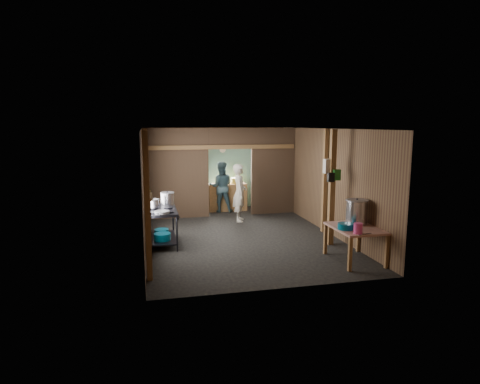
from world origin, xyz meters
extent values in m
cube|color=black|center=(0.00, 0.00, 0.00)|extent=(4.50, 7.00, 0.00)
cube|color=#41403E|center=(0.00, 0.00, 2.60)|extent=(4.50, 7.00, 0.00)
cube|color=brown|center=(0.00, 3.50, 1.30)|extent=(4.50, 0.00, 2.60)
cube|color=brown|center=(0.00, -3.50, 1.30)|extent=(4.50, 0.00, 2.60)
cube|color=brown|center=(-2.25, 0.00, 1.30)|extent=(0.00, 7.00, 2.60)
cube|color=brown|center=(2.25, 0.00, 1.30)|extent=(0.00, 7.00, 2.60)
cube|color=brown|center=(-1.32, 2.20, 1.30)|extent=(1.85, 0.10, 2.60)
cube|color=brown|center=(1.57, 2.20, 1.30)|extent=(1.35, 0.10, 2.60)
cube|color=brown|center=(0.25, 2.20, 2.30)|extent=(1.30, 0.10, 0.60)
cube|color=#67AD9F|center=(0.00, 3.44, 1.25)|extent=(4.40, 0.06, 2.50)
cube|color=#A47045|center=(0.30, 2.95, 0.42)|extent=(1.20, 0.50, 0.85)
cylinder|color=silver|center=(0.25, 3.40, 1.90)|extent=(0.20, 0.03, 0.20)
cube|color=#A47045|center=(-2.18, -2.60, 1.30)|extent=(0.10, 0.12, 2.60)
cube|color=#A47045|center=(-2.18, -0.80, 1.30)|extent=(0.10, 0.12, 2.60)
cube|color=#A47045|center=(-2.18, 1.20, 1.30)|extent=(0.10, 0.12, 2.60)
cube|color=#A47045|center=(2.18, -0.20, 1.30)|extent=(0.10, 0.12, 2.60)
cube|color=#A47045|center=(1.85, -1.30, 1.30)|extent=(0.12, 0.12, 2.60)
cube|color=#A47045|center=(0.00, 2.15, 2.05)|extent=(4.40, 0.12, 0.12)
cylinder|color=gray|center=(-2.21, 0.40, 1.65)|extent=(0.03, 0.34, 0.34)
cylinder|color=black|center=(-2.21, 0.80, 1.55)|extent=(0.03, 0.30, 0.30)
cube|color=#A47045|center=(-2.15, -2.10, 1.40)|extent=(0.14, 0.80, 0.03)
cylinder|color=silver|center=(-2.15, -2.35, 1.47)|extent=(0.07, 0.07, 0.10)
cylinder|color=#B58A27|center=(-2.15, -2.10, 1.47)|extent=(0.08, 0.08, 0.10)
cylinder|color=#1D6C1F|center=(-2.15, -1.88, 1.47)|extent=(0.06, 0.06, 0.10)
cube|color=silver|center=(1.80, -1.22, 1.78)|extent=(0.22, 0.15, 0.32)
cube|color=#1D6C1F|center=(1.92, -1.36, 1.60)|extent=(0.16, 0.12, 0.24)
cube|color=black|center=(1.78, -1.38, 1.55)|extent=(0.14, 0.10, 0.20)
cylinder|color=silver|center=(-2.05, 0.07, 0.87)|extent=(0.15, 0.15, 0.09)
cylinder|color=#05607F|center=(-1.88, -0.67, 0.24)|extent=(0.38, 0.38, 0.15)
cylinder|color=#05607F|center=(-1.88, -0.21, 0.23)|extent=(0.33, 0.33, 0.13)
cylinder|color=#05607F|center=(1.57, -2.57, 0.75)|extent=(0.35, 0.35, 0.12)
cylinder|color=#E44594|center=(1.64, -2.91, 0.79)|extent=(0.21, 0.21, 0.20)
cube|color=silver|center=(1.73, -3.00, 0.69)|extent=(0.30, 0.10, 0.01)
cylinder|color=#B58A27|center=(0.58, 2.95, 0.94)|extent=(0.32, 0.32, 0.18)
imported|color=silver|center=(0.36, 1.41, 0.81)|extent=(0.50, 0.66, 1.62)
imported|color=#3E5F69|center=(0.07, 2.78, 0.79)|extent=(0.85, 0.71, 1.57)
camera|label=1|loc=(-2.17, -9.70, 2.70)|focal=30.86mm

